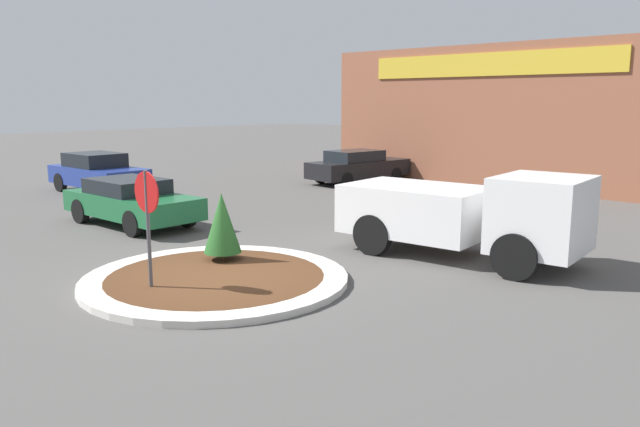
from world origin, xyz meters
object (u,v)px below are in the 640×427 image
(parked_sedan_green, at_px, (131,201))
(utility_truck, at_px, (464,213))
(stop_sign, at_px, (147,208))
(parked_sedan_blue, at_px, (98,172))
(parked_sedan_black, at_px, (358,166))

(parked_sedan_green, bearing_deg, utility_truck, 17.77)
(utility_truck, bearing_deg, stop_sign, -119.97)
(stop_sign, relative_size, parked_sedan_green, 0.51)
(utility_truck, xyz_separation_m, parked_sedan_green, (-8.82, -3.05, -0.35))
(utility_truck, height_order, parked_sedan_green, utility_truck)
(stop_sign, distance_m, parked_sedan_green, 6.82)
(parked_sedan_blue, relative_size, parked_sedan_green, 1.00)
(stop_sign, xyz_separation_m, parked_sedan_green, (-6.00, 3.12, -0.89))
(parked_sedan_blue, bearing_deg, parked_sedan_green, -22.01)
(parked_sedan_blue, bearing_deg, stop_sign, -25.56)
(parked_sedan_black, bearing_deg, utility_truck, -123.16)
(parked_sedan_black, distance_m, parked_sedan_green, 11.57)
(utility_truck, distance_m, parked_sedan_black, 13.16)
(utility_truck, height_order, parked_sedan_blue, utility_truck)
(stop_sign, distance_m, parked_sedan_blue, 13.83)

